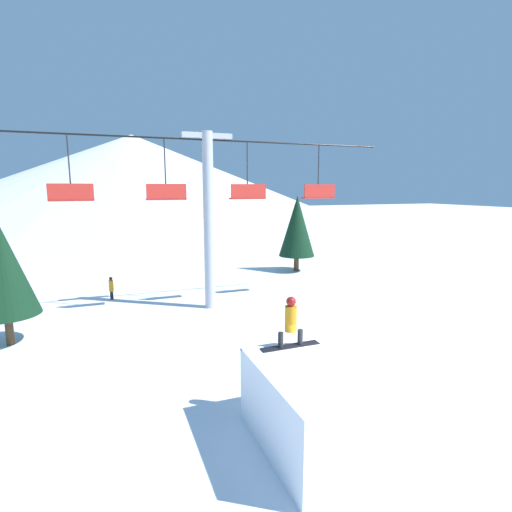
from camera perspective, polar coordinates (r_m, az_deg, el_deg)
ground_plane at (r=11.01m, az=13.40°, el=-23.05°), size 220.00×220.00×0.00m
mountain_ridge at (r=74.38m, az=-17.14°, el=10.52°), size 75.83×75.83×14.93m
snow_ramp at (r=10.04m, az=10.37°, el=-20.10°), size 3.16×3.47×1.89m
snowboarder at (r=10.30m, az=4.99°, el=-9.41°), size 1.58×0.30×1.32m
chairlift at (r=19.39m, az=-6.78°, el=6.62°), size 18.69×0.51×8.51m
pine_tree_near at (r=17.48m, az=-32.44°, el=-1.66°), size 2.36×2.36×4.67m
pine_tree_far at (r=28.39m, az=5.88°, el=4.25°), size 2.52×2.52×5.36m
distant_skier at (r=22.70m, az=-19.98°, el=-4.21°), size 0.24×0.24×1.23m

